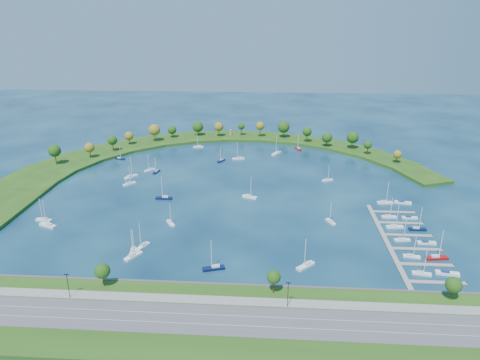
# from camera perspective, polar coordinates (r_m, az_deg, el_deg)

# --- Properties ---
(ground) EXTENTS (700.00, 700.00, 0.00)m
(ground) POSITION_cam_1_polar(r_m,az_deg,el_deg) (267.21, -1.14, -1.16)
(ground) COLOR #061F3C
(ground) RESTS_ON ground
(south_shoreline) EXTENTS (420.00, 43.10, 11.60)m
(south_shoreline) POSITION_cam_1_polar(r_m,az_deg,el_deg) (160.12, -5.06, -17.46)
(south_shoreline) COLOR #254612
(south_shoreline) RESTS_ON ground
(breakwater) EXTENTS (286.74, 247.64, 2.00)m
(breakwater) POSITION_cam_1_polar(r_m,az_deg,el_deg) (319.05, -8.72, 2.50)
(breakwater) COLOR #254612
(breakwater) RESTS_ON ground
(breakwater_trees) EXTENTS (242.87, 92.47, 14.16)m
(breakwater_trees) POSITION_cam_1_polar(r_m,az_deg,el_deg) (350.23, -1.85, 5.99)
(breakwater_trees) COLOR #382314
(breakwater_trees) RESTS_ON breakwater
(harbor_tower) EXTENTS (2.60, 2.60, 4.61)m
(harbor_tower) POSITION_cam_1_polar(r_m,az_deg,el_deg) (379.34, -1.21, 6.22)
(harbor_tower) COLOR gray
(harbor_tower) RESTS_ON breakwater
(dock_system) EXTENTS (24.28, 82.00, 1.60)m
(dock_system) POSITION_cam_1_polar(r_m,az_deg,el_deg) (220.22, 20.29, -7.49)
(dock_system) COLOR gray
(dock_system) RESTS_ON ground
(moored_boat_0) EXTENTS (8.19, 3.24, 11.71)m
(moored_boat_0) POSITION_cam_1_polar(r_m,az_deg,el_deg) (351.87, -5.42, 4.37)
(moored_boat_0) COLOR white
(moored_boat_0) RESTS_ON ground
(moored_boat_1) EXTENTS (8.99, 4.57, 12.72)m
(moored_boat_1) POSITION_cam_1_polar(r_m,az_deg,el_deg) (321.20, -0.21, 2.86)
(moored_boat_1) COLOR white
(moored_boat_1) RESTS_ON ground
(moored_boat_2) EXTENTS (9.05, 5.56, 12.89)m
(moored_boat_2) POSITION_cam_1_polar(r_m,az_deg,el_deg) (254.07, 1.25, -2.13)
(moored_boat_2) COLOR white
(moored_boat_2) RESTS_ON ground
(moored_boat_3) EXTENTS (5.46, 8.63, 12.33)m
(moored_boat_3) POSITION_cam_1_polar(r_m,az_deg,el_deg) (347.82, 7.56, 4.09)
(moored_boat_3) COLOR maroon
(moored_boat_3) RESTS_ON ground
(moored_boat_4) EXTENTS (5.50, 7.52, 10.96)m
(moored_boat_4) POSITION_cam_1_polar(r_m,az_deg,el_deg) (316.92, -2.45, 2.58)
(moored_boat_4) COLOR #09133B
(moored_boat_4) RESTS_ON ground
(moored_boat_5) EXTENTS (8.38, 8.26, 13.51)m
(moored_boat_5) POSITION_cam_1_polar(r_m,az_deg,el_deg) (189.99, 8.52, -10.86)
(moored_boat_5) COLOR white
(moored_boat_5) RESTS_ON ground
(moored_boat_6) EXTENTS (3.61, 7.64, 10.83)m
(moored_boat_6) POSITION_cam_1_polar(r_m,az_deg,el_deg) (299.52, -10.77, 1.12)
(moored_boat_6) COLOR #09133B
(moored_boat_6) RESTS_ON ground
(moored_boat_7) EXTENTS (7.21, 7.94, 12.34)m
(moored_boat_7) POSITION_cam_1_polar(r_m,az_deg,el_deg) (281.85, -14.15, -0.42)
(moored_boat_7) COLOR white
(moored_boat_7) RESTS_ON ground
(moored_boat_8) EXTENTS (7.54, 9.19, 13.80)m
(moored_boat_8) POSITION_cam_1_polar(r_m,az_deg,el_deg) (293.68, -13.94, 0.48)
(moored_boat_8) COLOR white
(moored_boat_8) RESTS_ON ground
(moored_boat_9) EXTENTS (9.80, 5.95, 13.94)m
(moored_boat_9) POSITION_cam_1_polar(r_m,az_deg,el_deg) (240.81, -23.65, -5.34)
(moored_boat_9) COLOR white
(moored_boat_9) RESTS_ON ground
(moored_boat_10) EXTENTS (3.13, 7.69, 10.99)m
(moored_boat_10) POSITION_cam_1_polar(r_m,az_deg,el_deg) (204.10, -13.75, -8.89)
(moored_boat_10) COLOR white
(moored_boat_10) RESTS_ON ground
(moored_boat_11) EXTENTS (7.29, 3.38, 10.35)m
(moored_boat_11) POSITION_cam_1_polar(r_m,az_deg,el_deg) (332.84, -15.29, 2.74)
(moored_boat_11) COLOR #09133B
(moored_boat_11) RESTS_ON ground
(moored_boat_12) EXTENTS (5.73, 7.63, 11.19)m
(moored_boat_12) POSITION_cam_1_polar(r_m,az_deg,el_deg) (226.12, -9.00, -5.45)
(moored_boat_12) COLOR white
(moored_boat_12) RESTS_ON ground
(moored_boat_13) EXTENTS (6.83, 8.89, 13.10)m
(moored_boat_13) POSITION_cam_1_polar(r_m,az_deg,el_deg) (200.30, -13.68, -9.47)
(moored_boat_13) COLOR white
(moored_boat_13) RESTS_ON ground
(moored_boat_14) EXTENTS (8.69, 3.76, 12.36)m
(moored_boat_14) POSITION_cam_1_polar(r_m,az_deg,el_deg) (247.91, -24.08, -4.67)
(moored_boat_14) COLOR white
(moored_boat_14) RESTS_ON ground
(moored_boat_15) EXTENTS (7.30, 4.75, 10.46)m
(moored_boat_15) POSITION_cam_1_polar(r_m,az_deg,el_deg) (285.03, 11.26, 0.05)
(moored_boat_15) COLOR white
(moored_boat_15) RESTS_ON ground
(moored_boat_16) EXTENTS (5.54, 9.09, 12.93)m
(moored_boat_16) POSITION_cam_1_polar(r_m,az_deg,el_deg) (206.68, -12.55, -8.37)
(moored_boat_16) COLOR white
(moored_boat_16) RESTS_ON ground
(moored_boat_17) EXTENTS (4.88, 7.43, 10.66)m
(moored_boat_17) POSITION_cam_1_polar(r_m,az_deg,el_deg) (229.52, 11.68, -5.23)
(moored_boat_17) COLOR white
(moored_boat_17) RESTS_ON ground
(moored_boat_18) EXTENTS (9.35, 2.63, 13.73)m
(moored_boat_18) POSITION_cam_1_polar(r_m,az_deg,el_deg) (256.13, -9.83, -2.25)
(moored_boat_18) COLOR #09133B
(moored_boat_18) RESTS_ON ground
(moored_boat_19) EXTENTS (6.87, 7.17, 11.41)m
(moored_boat_19) POSITION_cam_1_polar(r_m,az_deg,el_deg) (303.84, -11.63, 1.34)
(moored_boat_19) COLOR white
(moored_boat_19) RESTS_ON ground
(moored_boat_20) EXTENTS (7.84, 9.95, 14.76)m
(moored_boat_20) POSITION_cam_1_polar(r_m,az_deg,el_deg) (334.27, 4.77, 3.52)
(moored_boat_20) COLOR white
(moored_boat_20) RESTS_ON ground
(moored_boat_21) EXTENTS (9.61, 5.19, 13.61)m
(moored_boat_21) POSITION_cam_1_polar(r_m,az_deg,el_deg) (186.74, -3.42, -11.25)
(moored_boat_21) COLOR #09133B
(moored_boat_21) RESTS_ON ground
(docked_boat_0) EXTENTS (7.78, 3.27, 11.09)m
(docked_boat_0) POSITION_cam_1_polar(r_m,az_deg,el_deg) (197.60, 22.48, -11.06)
(docked_boat_0) COLOR white
(docked_boat_0) RESTS_ON ground
(docked_boat_1) EXTENTS (9.51, 3.99, 1.88)m
(docked_boat_1) POSITION_cam_1_polar(r_m,az_deg,el_deg) (201.95, 25.25, -10.85)
(docked_boat_1) COLOR white
(docked_boat_1) RESTS_ON ground
(docked_boat_2) EXTENTS (7.40, 3.09, 10.55)m
(docked_boat_2) POSITION_cam_1_polar(r_m,az_deg,el_deg) (208.70, 21.36, -9.12)
(docked_boat_2) COLOR white
(docked_boat_2) RESTS_ON ground
(docked_boat_3) EXTENTS (9.73, 3.91, 13.90)m
(docked_boat_3) POSITION_cam_1_polar(r_m,az_deg,el_deg) (211.48, 24.16, -9.11)
(docked_boat_3) COLOR maroon
(docked_boat_3) RESTS_ON ground
(docked_boat_4) EXTENTS (7.69, 3.08, 10.99)m
(docked_boat_4) POSITION_cam_1_polar(r_m,az_deg,el_deg) (221.21, 20.28, -7.21)
(docked_boat_4) COLOR white
(docked_boat_4) RESTS_ON ground
(docked_boat_5) EXTENTS (8.42, 2.36, 1.72)m
(docked_boat_5) POSITION_cam_1_polar(r_m,az_deg,el_deg) (222.74, 23.01, -7.48)
(docked_boat_5) COLOR white
(docked_boat_5) RESTS_ON ground
(docked_boat_6) EXTENTS (8.76, 3.35, 12.56)m
(docked_boat_6) POSITION_cam_1_polar(r_m,az_deg,el_deg) (232.60, 19.41, -5.67)
(docked_boat_6) COLOR white
(docked_boat_6) RESTS_ON ground
(docked_boat_7) EXTENTS (8.42, 2.49, 12.32)m
(docked_boat_7) POSITION_cam_1_polar(r_m,az_deg,el_deg) (234.18, 22.00, -5.85)
(docked_boat_7) COLOR #09133B
(docked_boat_7) RESTS_ON ground
(docked_boat_8) EXTENTS (7.66, 2.38, 11.16)m
(docked_boat_8) POSITION_cam_1_polar(r_m,az_deg,el_deg) (242.73, 18.73, -4.46)
(docked_boat_8) COLOR white
(docked_boat_8) RESTS_ON ground
(docked_boat_9) EXTENTS (7.95, 2.41, 1.61)m
(docked_boat_9) POSITION_cam_1_polar(r_m,az_deg,el_deg) (245.46, 21.11, -4.56)
(docked_boat_9) COLOR white
(docked_boat_9) RESTS_ON ground
(docked_boat_10) EXTENTS (8.89, 3.07, 12.84)m
(docked_boat_10) POSITION_cam_1_polar(r_m,az_deg,el_deg) (259.60, 18.28, -2.72)
(docked_boat_10) COLOR white
(docked_boat_10) RESTS_ON ground
(docked_boat_11) EXTENTS (9.47, 4.04, 1.87)m
(docked_boat_11) POSITION_cam_1_polar(r_m,az_deg,el_deg) (263.06, 20.33, -2.73)
(docked_boat_11) COLOR white
(docked_boat_11) RESTS_ON ground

